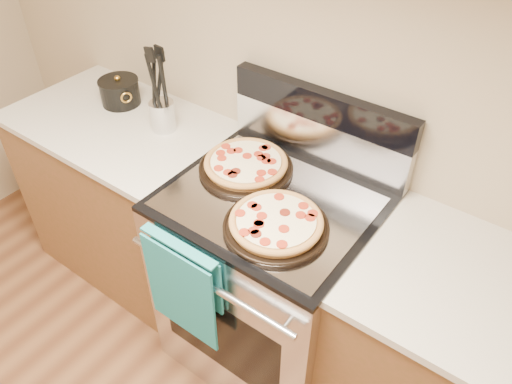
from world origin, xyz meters
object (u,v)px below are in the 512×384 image
Objects in this scene: pepperoni_pizza_front at (276,223)px; utensil_crock at (163,116)px; saucepan at (120,93)px; pepperoni_pizza_back at (246,165)px; range_body at (270,282)px.

utensil_crock is at bearing 162.51° from pepperoni_pizza_front.
pepperoni_pizza_front is 1.12m from saucepan.
pepperoni_pizza_back is at bearing -4.71° from utensil_crock.
pepperoni_pizza_back is 0.81m from saucepan.
pepperoni_pizza_front is at bearing -35.54° from pepperoni_pizza_back.
pepperoni_pizza_front is 1.98× the size of saucepan.
utensil_crock is at bearing -7.48° from saucepan.
saucepan is (-0.32, 0.04, -0.01)m from utensil_crock.
range_body is at bearing -8.82° from saucepan.
saucepan reaches higher than pepperoni_pizza_back.
utensil_crock is 0.74× the size of saucepan.
saucepan is (-0.98, 0.15, 0.51)m from range_body.
saucepan reaches higher than range_body.
pepperoni_pizza_back is 1.02× the size of pepperoni_pizza_front.
pepperoni_pizza_back reaches higher than range_body.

